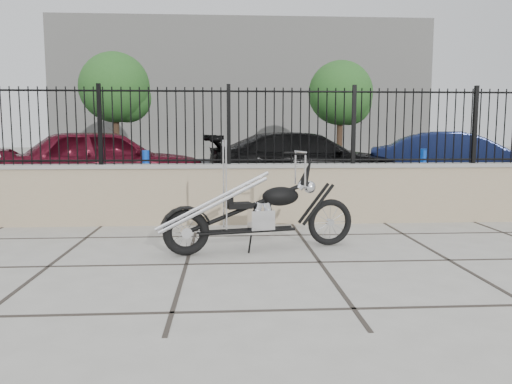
{
  "coord_description": "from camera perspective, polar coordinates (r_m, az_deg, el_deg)",
  "views": [
    {
      "loc": [
        -1.06,
        -5.44,
        1.46
      ],
      "look_at": [
        -0.67,
        0.91,
        0.7
      ],
      "focal_mm": 35.0,
      "sensor_mm": 36.0,
      "label": 1
    }
  ],
  "objects": [
    {
      "name": "chopper_motorcycle",
      "position": [
        6.11,
        0.17,
        -0.33
      ],
      "size": [
        2.36,
        0.92,
        1.4
      ],
      "primitive_type": null,
      "rotation": [
        0.0,
        0.0,
        0.23
      ],
      "color": "black",
      "rests_on": "ground_plane"
    },
    {
      "name": "car_blue",
      "position": [
        13.81,
        22.25,
        3.34
      ],
      "size": [
        4.76,
        2.78,
        1.48
      ],
      "primitive_type": "imported",
      "rotation": [
        0.0,
        0.0,
        1.28
      ],
      "color": "#0F183A",
      "rests_on": "parking_lot"
    },
    {
      "name": "bollard_b",
      "position": [
        11.5,
        18.51,
        1.96
      ],
      "size": [
        0.17,
        0.17,
        1.11
      ],
      "primitive_type": "cylinder",
      "rotation": [
        0.0,
        0.0,
        0.31
      ],
      "color": "#0C1DBC",
      "rests_on": "ground_plane"
    },
    {
      "name": "tree_left",
      "position": [
        22.21,
        -15.86,
        11.77
      ],
      "size": [
        2.94,
        2.94,
        4.96
      ],
      "rotation": [
        0.0,
        0.0,
        0.34
      ],
      "color": "#382619",
      "rests_on": "ground_plane"
    },
    {
      "name": "background_building",
      "position": [
        32.06,
        -1.65,
        11.37
      ],
      "size": [
        22.0,
        6.0,
        8.0
      ],
      "primitive_type": "cube",
      "color": "beige",
      "rests_on": "ground_plane"
    },
    {
      "name": "car_red",
      "position": [
        12.3,
        -16.73,
        3.41
      ],
      "size": [
        4.98,
        3.34,
        1.57
      ],
      "primitive_type": "imported",
      "rotation": [
        0.0,
        0.0,
        1.92
      ],
      "color": "#4E0B19",
      "rests_on": "parking_lot"
    },
    {
      "name": "tree_right",
      "position": [
        22.36,
        9.63,
        11.42
      ],
      "size": [
        2.78,
        2.78,
        4.69
      ],
      "rotation": [
        0.0,
        0.0,
        0.09
      ],
      "color": "#382619",
      "rests_on": "ground_plane"
    },
    {
      "name": "bollard_a",
      "position": [
        9.78,
        -12.43,
        1.4
      ],
      "size": [
        0.17,
        0.17,
        1.12
      ],
      "primitive_type": "cylinder",
      "rotation": [
        0.0,
        0.0,
        -0.28
      ],
      "color": "blue",
      "rests_on": "ground_plane"
    },
    {
      "name": "ground_plane",
      "position": [
        5.73,
        7.3,
        -7.98
      ],
      "size": [
        90.0,
        90.0,
        0.0
      ],
      "primitive_type": "plane",
      "color": "#99968E",
      "rests_on": "ground"
    },
    {
      "name": "parking_lot",
      "position": [
        18.03,
        -0.14,
        2.19
      ],
      "size": [
        30.0,
        30.0,
        0.0
      ],
      "primitive_type": "plane",
      "color": "black",
      "rests_on": "ground"
    },
    {
      "name": "iron_fence",
      "position": [
        8.01,
        4.1,
        7.53
      ],
      "size": [
        14.0,
        0.08,
        1.2
      ],
      "primitive_type": "cube",
      "color": "black",
      "rests_on": "retaining_wall"
    },
    {
      "name": "retaining_wall",
      "position": [
        8.07,
        4.04,
        -0.16
      ],
      "size": [
        14.0,
        0.36,
        0.96
      ],
      "primitive_type": "cube",
      "color": "gray",
      "rests_on": "ground_plane"
    },
    {
      "name": "car_black",
      "position": [
        12.69,
        5.74,
        3.51
      ],
      "size": [
        5.25,
        2.62,
        1.46
      ],
      "primitive_type": "imported",
      "rotation": [
        0.0,
        0.0,
        1.69
      ],
      "color": "black",
      "rests_on": "parking_lot"
    }
  ]
}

